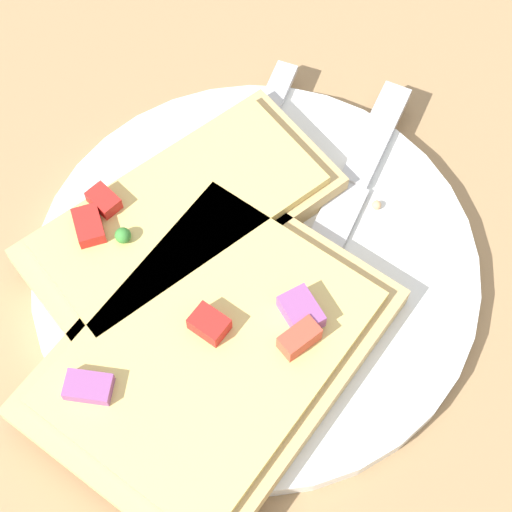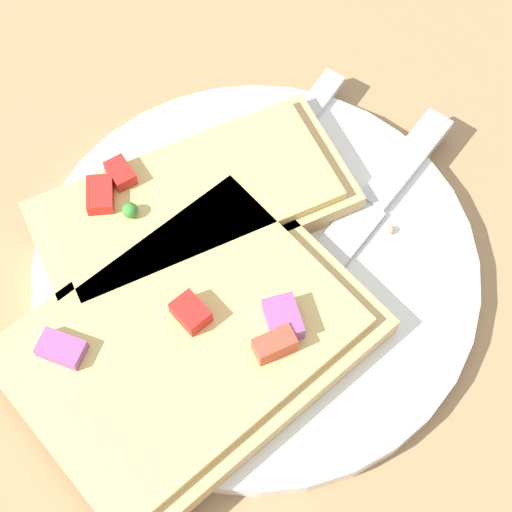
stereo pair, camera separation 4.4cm
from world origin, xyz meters
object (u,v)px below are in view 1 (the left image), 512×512
object	(u,v)px
pizza_slice_corner	(180,218)
fork	(228,217)
knife	(347,196)
pizza_slice_main	(212,352)
plate	(256,269)

from	to	relation	value
pizza_slice_corner	fork	bearing A→B (deg)	-27.02
knife	pizza_slice_main	size ratio (longest dim) A/B	0.86
knife	pizza_slice_corner	distance (m)	0.09
plate	knife	size ratio (longest dim) A/B	1.32
fork	knife	xyz separation A→B (m)	(-0.07, -0.01, -0.00)
fork	pizza_slice_corner	size ratio (longest dim) A/B	1.05
fork	pizza_slice_main	bearing A→B (deg)	15.72
fork	plate	bearing A→B (deg)	48.99
plate	pizza_slice_main	bearing A→B (deg)	65.72
plate	pizza_slice_corner	xyz separation A→B (m)	(0.04, -0.02, 0.02)
fork	knife	size ratio (longest dim) A/B	1.06
knife	pizza_slice_main	xyz separation A→B (m)	(0.08, 0.09, 0.01)
plate	knife	bearing A→B (deg)	-142.75
plate	knife	world-z (taller)	knife
plate	pizza_slice_main	world-z (taller)	pizza_slice_main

